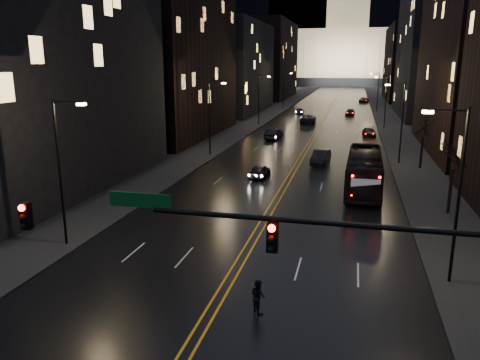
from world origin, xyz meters
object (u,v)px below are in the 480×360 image
Objects in this scene: receding_car_a at (321,157)px; bus at (364,171)px; traffic_signal at (350,259)px; pedestrian_b at (258,296)px; oncoming_car_a at (260,171)px; oncoming_car_b at (274,134)px.

bus is at bearing -61.52° from receding_car_a.
pedestrian_b is at bearing 127.49° from traffic_signal.
oncoming_car_a is (-8.77, 30.17, -4.44)m from traffic_signal.
bus reaches higher than pedestrian_b.
pedestrian_b is (7.55, -49.10, -0.01)m from oncoming_car_b.
oncoming_car_b is at bearing 101.89° from traffic_signal.
traffic_signal is at bearing 174.30° from pedestrian_b.
oncoming_car_a is 24.08m from oncoming_car_b.
oncoming_car_a is 9.58m from receding_car_a.
traffic_signal is at bearing -90.94° from bus.
oncoming_car_b reaches higher than pedestrian_b.
traffic_signal is 55.46m from oncoming_car_b.
receding_car_a is 33.10m from pedestrian_b.
pedestrian_b is (4.93, -25.17, 0.12)m from oncoming_car_a.
oncoming_car_a is 0.81× the size of receding_car_a.
bus is 11.13m from receding_car_a.
bus is (1.08, 27.96, -3.38)m from traffic_signal.
bus is 3.16× the size of oncoming_car_a.
receding_car_a is at bearing 123.07° from oncoming_car_b.
oncoming_car_b is at bearing -82.07° from oncoming_car_a.
bus is 7.88× the size of pedestrian_b.
bus reaches higher than oncoming_car_b.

